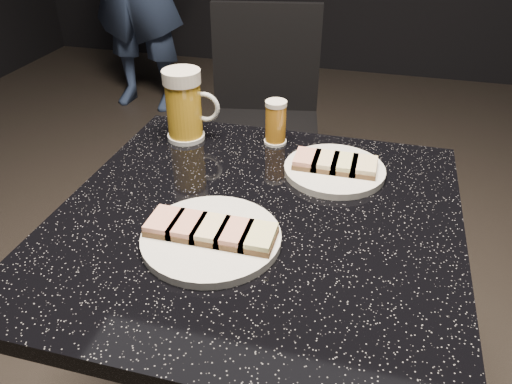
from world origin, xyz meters
TOP-DOWN VIEW (x-y plane):
  - plate_large at (-0.05, -0.09)m, footprint 0.23×0.23m
  - plate_small at (0.11, 0.18)m, footprint 0.20×0.20m
  - table at (0.00, 0.00)m, footprint 0.70×0.70m
  - beer_mug at (-0.23, 0.25)m, footprint 0.12×0.08m
  - beer_tumbler at (-0.03, 0.28)m, footprint 0.05×0.05m
  - chair at (-0.23, 0.98)m, footprint 0.47×0.47m
  - canapes_on_plate_large at (-0.05, -0.09)m, footprint 0.21×0.07m
  - canapes_on_plate_small at (0.11, 0.18)m, footprint 0.16×0.07m

SIDE VIEW (x-z plane):
  - chair at x=-0.23m, z-range 0.06..0.93m
  - table at x=0.00m, z-range 0.13..0.88m
  - plate_large at x=-0.05m, z-range 0.75..0.76m
  - plate_small at x=0.11m, z-range 0.75..0.76m
  - canapes_on_plate_large at x=-0.05m, z-range 0.76..0.78m
  - canapes_on_plate_small at x=0.11m, z-range 0.76..0.78m
  - beer_tumbler at x=-0.03m, z-range 0.75..0.85m
  - beer_mug at x=-0.23m, z-range 0.75..0.91m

